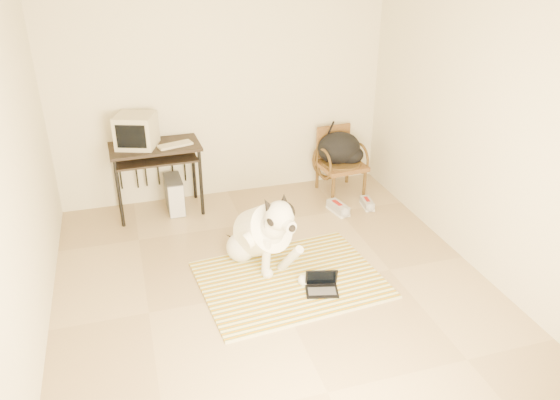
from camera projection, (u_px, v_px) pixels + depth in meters
name	position (u px, v px, depth m)	size (l,w,h in m)	color
floor	(276.00, 290.00, 5.10)	(4.50, 4.50, 0.00)	tan
wall_back	(222.00, 88.00, 6.43)	(4.50, 4.50, 0.00)	beige
wall_front	(410.00, 324.00, 2.57)	(4.50, 4.50, 0.00)	beige
wall_left	(14.00, 185.00, 3.98)	(4.50, 4.50, 0.00)	beige
wall_right	(484.00, 132.00, 5.02)	(4.50, 4.50, 0.00)	beige
rug	(290.00, 280.00, 5.24)	(1.79, 1.43, 0.02)	#B57808
dog	(263.00, 233.00, 5.35)	(0.67, 1.13, 0.89)	silver
laptop	(322.00, 285.00, 5.04)	(0.34, 0.28, 0.21)	black
computer_desk	(156.00, 155.00, 6.21)	(1.02, 0.59, 0.84)	black
crt_monitor	(136.00, 131.00, 6.06)	(0.52, 0.51, 0.37)	#B2A88C
desk_keyboard	(175.00, 145.00, 6.15)	(0.39, 0.14, 0.03)	#B2A88C
pc_tower	(174.00, 195.00, 6.47)	(0.19, 0.45, 0.41)	#47484A
rattan_chair	(340.00, 161.00, 6.89)	(0.59, 0.57, 0.81)	brown
backpack	(341.00, 149.00, 6.83)	(0.58, 0.45, 0.41)	black
sneaker_left	(338.00, 208.00, 6.49)	(0.20, 0.35, 0.12)	silver
sneaker_right	(367.00, 204.00, 6.62)	(0.15, 0.29, 0.10)	silver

